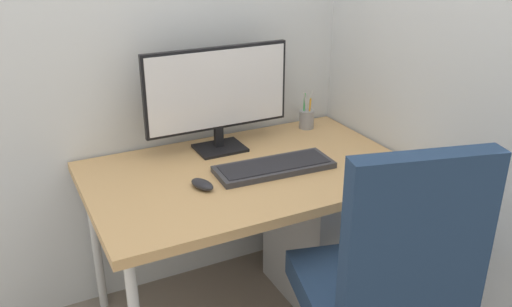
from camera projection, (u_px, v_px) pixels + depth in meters
The scene contains 8 objects.
desk at pixel (249, 181), 2.18m from camera, with size 1.27×0.79×0.70m.
office_chair at pixel (386, 284), 1.70m from camera, with size 0.65×0.66×1.07m.
filing_cabinet at pixel (330, 231), 2.48m from camera, with size 0.44×0.49×0.62m.
monitor at pixel (218, 93), 2.26m from camera, with size 0.63×0.16×0.44m.
keyboard at pixel (274, 167), 2.15m from camera, with size 0.48×0.20×0.03m.
mouse at pixel (202, 184), 2.00m from camera, with size 0.05×0.11×0.03m, color black.
pen_holder at pixel (307, 119), 2.57m from camera, with size 0.07×0.07×0.18m.
notebook at pixel (384, 168), 2.15m from camera, with size 0.12×0.20×0.02m, color silver.
Camera 1 is at (-0.86, -1.76, 1.62)m, focal length 37.94 mm.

